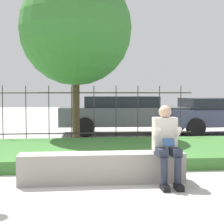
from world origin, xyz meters
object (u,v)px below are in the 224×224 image
Objects in this scene: stone_bench at (102,169)px; car_parked_center at (125,113)px; tree_behind_fence at (76,29)px; car_parked_right at (217,114)px; person_seated_reader at (166,141)px.

car_parked_center reaches higher than stone_bench.
car_parked_center is at bearing 78.92° from stone_bench.
car_parked_center is (1.39, 7.09, 0.52)m from stone_bench.
car_parked_center is 0.95× the size of tree_behind_fence.
car_parked_right is 0.82× the size of tree_behind_fence.
person_seated_reader is (1.03, -0.27, 0.49)m from stone_bench.
stone_bench is 5.83m from tree_behind_fence.
car_parked_center reaches higher than car_parked_right.
stone_bench is at bearing 165.31° from person_seated_reader.
tree_behind_fence reaches higher than stone_bench.
car_parked_center reaches higher than person_seated_reader.
car_parked_center is 1.17× the size of car_parked_right.
tree_behind_fence is (-5.08, -1.83, 2.64)m from car_parked_right.
person_seated_reader is 0.32× the size of car_parked_right.
car_parked_right is (4.70, 6.74, 0.48)m from stone_bench.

